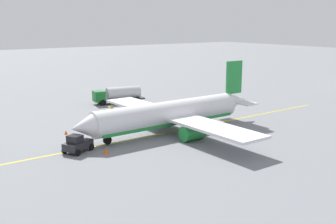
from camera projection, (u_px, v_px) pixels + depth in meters
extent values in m
plane|color=slate|center=(168.00, 132.00, 58.74)|extent=(400.00, 400.00, 0.00)
cylinder|color=white|center=(168.00, 114.00, 58.14)|extent=(23.56, 4.04, 3.53)
cube|color=#238C3D|center=(168.00, 120.00, 58.35)|extent=(22.24, 3.38, 0.99)
cone|color=white|center=(83.00, 127.00, 50.57)|extent=(3.33, 3.46, 3.39)
cone|color=white|center=(236.00, 100.00, 66.02)|extent=(4.63, 3.10, 3.00)
cube|color=#238C3D|center=(234.00, 77.00, 64.82)|extent=(3.21, 0.43, 5.20)
cube|color=white|center=(233.00, 101.00, 65.63)|extent=(2.58, 8.45, 0.24)
cube|color=white|center=(174.00, 116.00, 58.82)|extent=(5.48, 31.70, 0.36)
cylinder|color=#238C3D|center=(192.00, 133.00, 54.54)|extent=(3.24, 2.17, 2.10)
cylinder|color=#238C3D|center=(149.00, 118.00, 62.71)|extent=(3.24, 2.17, 2.10)
cylinder|color=#4C4C51|center=(107.00, 136.00, 52.81)|extent=(0.24, 0.24, 1.16)
cylinder|color=black|center=(107.00, 140.00, 52.94)|extent=(1.11, 0.42, 1.10)
cylinder|color=#4C4C51|center=(190.00, 126.00, 57.62)|extent=(0.24, 0.24, 1.16)
cylinder|color=black|center=(190.00, 130.00, 57.74)|extent=(1.11, 0.42, 1.10)
cylinder|color=#4C4C51|center=(168.00, 119.00, 61.70)|extent=(0.24, 0.24, 1.16)
cylinder|color=black|center=(168.00, 123.00, 61.82)|extent=(1.11, 0.42, 1.10)
cube|color=#2D2D33|center=(120.00, 99.00, 80.14)|extent=(9.73, 4.04, 0.30)
cube|color=#196B28|center=(99.00, 96.00, 78.11)|extent=(2.37, 2.70, 2.00)
cube|color=black|center=(94.00, 94.00, 77.64)|extent=(0.49, 2.00, 0.90)
cylinder|color=silver|center=(123.00, 93.00, 80.12)|extent=(6.94, 3.37, 2.30)
cylinder|color=black|center=(103.00, 103.00, 77.42)|extent=(1.14, 0.53, 1.10)
cylinder|color=black|center=(99.00, 101.00, 79.62)|extent=(1.14, 0.53, 1.10)
cylinder|color=black|center=(134.00, 100.00, 80.06)|extent=(1.14, 0.53, 1.10)
cylinder|color=black|center=(129.00, 98.00, 82.26)|extent=(1.14, 0.53, 1.10)
cube|color=#232328|center=(78.00, 145.00, 49.79)|extent=(4.12, 3.43, 0.90)
cube|color=black|center=(75.00, 139.00, 49.16)|extent=(1.98, 2.07, 0.90)
cylinder|color=black|center=(79.00, 145.00, 51.46)|extent=(0.85, 0.64, 0.80)
cylinder|color=black|center=(91.00, 147.00, 50.57)|extent=(0.85, 0.64, 0.80)
cylinder|color=black|center=(65.00, 150.00, 49.20)|extent=(0.85, 0.64, 0.80)
cylinder|color=black|center=(78.00, 153.00, 48.31)|extent=(0.85, 0.64, 0.80)
cube|color=navy|center=(112.00, 112.00, 69.96)|extent=(0.52, 0.54, 0.85)
cube|color=yellow|center=(112.00, 108.00, 69.81)|extent=(0.61, 0.63, 0.60)
sphere|color=tan|center=(112.00, 105.00, 69.71)|extent=(0.24, 0.24, 0.24)
cone|color=#F2590F|center=(106.00, 151.00, 49.10)|extent=(0.65, 0.65, 0.72)
cone|color=#F2590F|center=(66.00, 132.00, 57.70)|extent=(0.52, 0.52, 0.57)
cube|color=yellow|center=(168.00, 132.00, 58.74)|extent=(67.15, 1.75, 0.01)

